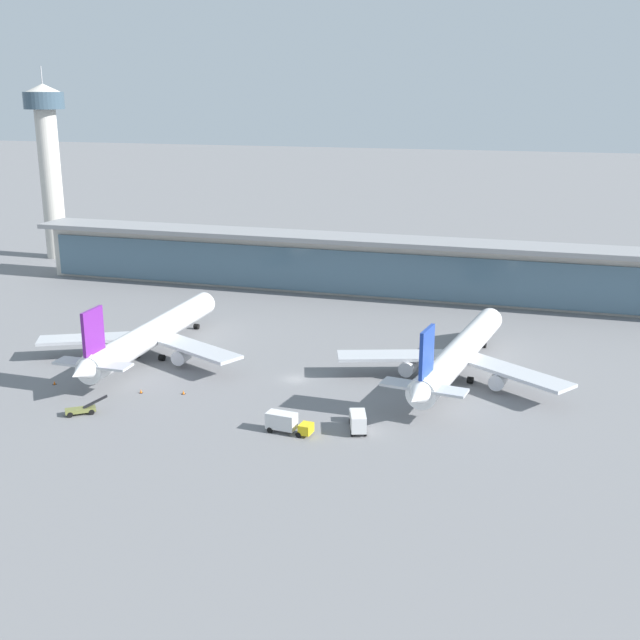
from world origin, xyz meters
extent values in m
plane|color=slate|center=(0.00, 0.00, 0.00)|extent=(1200.00, 1200.00, 0.00)
cylinder|color=white|center=(-30.99, 5.08, 4.74)|extent=(5.09, 47.40, 5.00)
cone|color=white|center=(-30.94, 30.78, 4.74)|extent=(4.91, 4.51, 4.90)
cone|color=white|center=(-31.04, -20.37, 5.24)|extent=(4.51, 5.51, 4.50)
cube|color=black|center=(-30.95, 27.92, 5.61)|extent=(3.75, 2.08, 0.60)
cube|color=#B7BABF|center=(-41.77, 0.75, 3.86)|extent=(21.79, 14.37, 0.60)
cube|color=#B7BABF|center=(-20.23, 0.71, 3.86)|extent=(21.77, 14.43, 0.60)
cylinder|color=silver|center=(-39.19, 0.24, 2.14)|extent=(2.76, 3.62, 2.76)
cylinder|color=silver|center=(-22.82, 0.21, 2.14)|extent=(2.76, 3.62, 2.76)
cube|color=#661E84|center=(-31.03, -16.03, 11.12)|extent=(0.62, 6.03, 7.76)
cube|color=#B7BABF|center=(-31.04, -16.89, 5.49)|extent=(13.79, 3.82, 0.43)
cylinder|color=black|center=(-33.75, 2.50, 0.60)|extent=(1.04, 1.21, 1.21)
cylinder|color=black|center=(-28.24, 2.49, 0.60)|extent=(1.04, 1.21, 1.21)
cylinder|color=black|center=(-30.95, 24.04, 0.60)|extent=(1.04, 1.21, 1.21)
cylinder|color=white|center=(28.49, 10.00, 4.74)|extent=(11.51, 47.63, 5.00)
cone|color=white|center=(32.05, 35.45, 4.74)|extent=(5.47, 5.13, 4.90)
cone|color=white|center=(24.97, -15.20, 5.24)|extent=(5.22, 6.07, 4.50)
cube|color=black|center=(31.65, 32.61, 5.61)|extent=(4.00, 2.57, 0.60)
cube|color=#B7BABF|center=(17.22, 7.18, 3.86)|extent=(22.19, 11.92, 0.60)
cube|color=#B7BABF|center=(38.56, 4.20, 3.86)|extent=(20.95, 16.61, 0.60)
cylinder|color=silver|center=(19.71, 6.32, 2.14)|extent=(3.23, 3.97, 2.76)
cylinder|color=silver|center=(35.93, 4.06, 2.14)|extent=(3.23, 3.97, 2.76)
cube|color=#193899|center=(25.57, -10.91, 11.12)|extent=(1.43, 6.06, 7.76)
cube|color=#B7BABF|center=(25.45, -11.77, 5.49)|extent=(14.18, 5.66, 0.43)
cylinder|color=black|center=(25.40, 7.82, 0.60)|extent=(1.19, 1.34, 1.21)
cylinder|color=black|center=(30.86, 7.05, 0.60)|extent=(1.19, 1.34, 1.21)
cylinder|color=black|center=(31.12, 28.77, 0.60)|extent=(1.19, 1.34, 1.21)
cube|color=olive|center=(-28.27, -25.65, 0.75)|extent=(4.93, 4.30, 0.60)
cube|color=black|center=(-26.32, -24.21, 1.84)|extent=(3.72, 3.07, 1.72)
cylinder|color=black|center=(-27.41, -23.99, 0.45)|extent=(0.89, 0.76, 0.90)
cylinder|color=black|center=(-26.43, -25.32, 0.45)|extent=(0.89, 0.76, 0.90)
cylinder|color=black|center=(-30.12, -25.99, 0.45)|extent=(0.89, 0.76, 0.90)
cylinder|color=black|center=(-29.13, -27.32, 0.45)|extent=(0.89, 0.76, 0.90)
cube|color=gray|center=(15.46, -15.64, 1.20)|extent=(2.74, 2.42, 1.50)
cube|color=black|center=(15.21, -14.88, 1.50)|extent=(2.01, 0.75, 0.70)
cube|color=silver|center=(16.72, -19.54, 1.85)|extent=(3.61, 5.08, 2.50)
cylinder|color=black|center=(14.70, -16.72, 0.45)|extent=(0.54, 0.94, 0.90)
cylinder|color=black|center=(16.71, -16.07, 0.45)|extent=(0.54, 0.94, 0.90)
cylinder|color=black|center=(16.18, -21.29, 0.45)|extent=(0.54, 0.94, 0.90)
cylinder|color=black|center=(18.19, -20.64, 0.45)|extent=(0.54, 0.94, 0.90)
cube|color=yellow|center=(9.45, -23.18, 1.20)|extent=(2.02, 2.47, 1.50)
cube|color=black|center=(10.25, -23.26, 1.50)|extent=(0.32, 2.07, 0.70)
cube|color=silver|center=(5.37, -22.78, 1.85)|extent=(4.80, 2.74, 2.50)
cylinder|color=black|center=(8.76, -22.05, 0.45)|extent=(0.92, 0.37, 0.90)
cylinder|color=black|center=(8.55, -24.16, 0.45)|extent=(0.92, 0.37, 0.90)
cylinder|color=black|center=(3.98, -21.58, 0.45)|extent=(0.92, 0.37, 0.90)
cylinder|color=black|center=(3.77, -23.69, 0.45)|extent=(0.92, 0.37, 0.90)
cube|color=#234C9E|center=(-38.25, -3.01, 1.20)|extent=(2.91, 2.77, 1.50)
cube|color=black|center=(-37.81, -3.67, 1.50)|extent=(1.79, 1.24, 0.70)
cube|color=silver|center=(-40.51, 0.41, 1.85)|extent=(4.45, 5.11, 2.50)
cylinder|color=black|center=(-37.81, -1.76, 0.45)|extent=(0.73, 0.91, 0.90)
cylinder|color=black|center=(-39.57, -2.92, 0.45)|extent=(0.73, 0.91, 0.90)
cylinder|color=black|center=(-40.45, 2.25, 0.45)|extent=(0.73, 0.91, 0.90)
cylinder|color=black|center=(-42.22, 1.08, 0.45)|extent=(0.73, 0.91, 0.90)
cube|color=beige|center=(0.00, 65.75, 7.00)|extent=(184.42, 8.00, 14.00)
cube|color=slate|center=(0.00, 61.45, 6.30)|extent=(180.73, 0.50, 11.20)
cube|color=gray|center=(0.00, 63.75, 14.60)|extent=(188.11, 12.80, 1.20)
cylinder|color=beige|center=(-107.03, 84.07, 22.67)|extent=(6.40, 6.40, 45.35)
cylinder|color=#384C5B|center=(-107.03, 84.07, 47.85)|extent=(12.00, 12.00, 5.00)
cone|color=beige|center=(-107.03, 84.07, 51.55)|extent=(10.20, 10.20, 2.40)
cylinder|color=#99999E|center=(-107.03, 84.07, 55.25)|extent=(0.36, 0.36, 5.00)
cone|color=orange|center=(-33.90, -13.07, 0.35)|extent=(0.44, 0.44, 0.70)
cube|color=black|center=(-33.90, -13.07, 0.02)|extent=(0.62, 0.62, 0.04)
cone|color=orange|center=(-40.49, -15.01, 0.35)|extent=(0.44, 0.44, 0.70)
cube|color=black|center=(-40.49, -15.01, 0.02)|extent=(0.62, 0.62, 0.04)
cone|color=orange|center=(-23.55, -14.34, 0.35)|extent=(0.44, 0.44, 0.70)
cube|color=black|center=(-23.55, -14.34, 0.02)|extent=(0.62, 0.62, 0.04)
cone|color=orange|center=(-16.22, -12.70, 0.35)|extent=(0.44, 0.44, 0.70)
cube|color=black|center=(-16.22, -12.70, 0.02)|extent=(0.62, 0.62, 0.04)
camera|label=1|loc=(43.74, -130.19, 50.69)|focal=44.90mm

